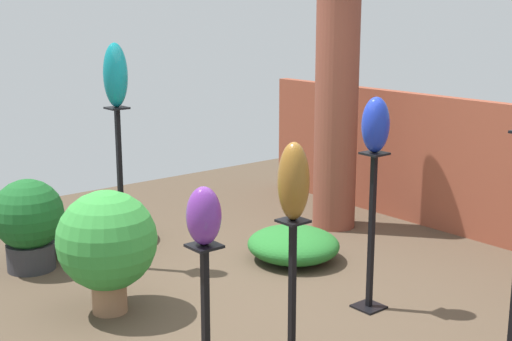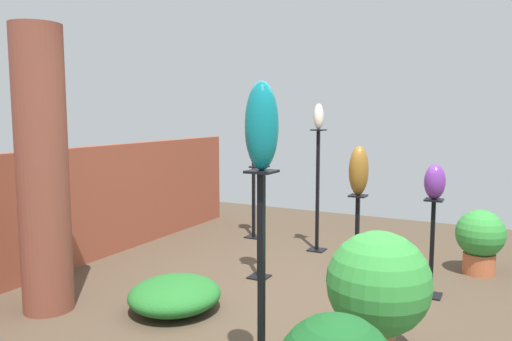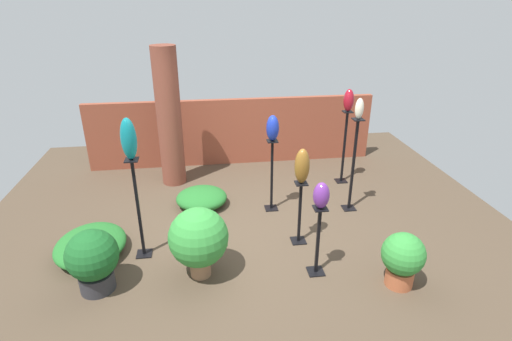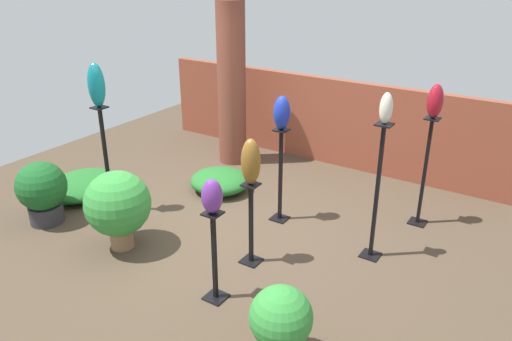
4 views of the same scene
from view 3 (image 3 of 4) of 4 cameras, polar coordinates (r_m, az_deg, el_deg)
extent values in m
plane|color=#4C3D2D|center=(5.89, -0.98, -8.61)|extent=(8.00, 8.00, 0.00)
cube|color=brown|center=(7.96, -3.30, 5.55)|extent=(5.60, 0.12, 1.31)
cylinder|color=brown|center=(7.07, -12.30, 7.32)|extent=(0.42, 0.42, 2.42)
cube|color=black|center=(6.45, 2.19, -5.39)|extent=(0.20, 0.20, 0.01)
cube|color=black|center=(6.19, 2.27, -0.77)|extent=(0.04, 0.04, 1.16)
cube|color=black|center=(5.97, 2.36, 4.23)|extent=(0.16, 0.16, 0.02)
cube|color=black|center=(5.61, -15.65, -11.37)|extent=(0.20, 0.20, 0.01)
cube|color=black|center=(5.26, -16.46, -5.34)|extent=(0.04, 0.04, 1.37)
cube|color=black|center=(4.98, -17.35, 1.46)|extent=(0.16, 0.16, 0.02)
cube|color=black|center=(6.62, 13.09, -5.24)|extent=(0.20, 0.20, 0.01)
cube|color=black|center=(6.30, 13.71, 0.65)|extent=(0.04, 0.04, 1.50)
cube|color=black|center=(6.05, 14.39, 7.09)|extent=(0.16, 0.16, 0.02)
cube|color=black|center=(7.52, 12.04, -1.46)|extent=(0.20, 0.20, 0.01)
cube|color=black|center=(7.27, 12.48, 3.22)|extent=(0.04, 0.04, 1.33)
cube|color=black|center=(7.07, 12.95, 8.19)|extent=(0.16, 0.16, 0.02)
cube|color=black|center=(5.17, 8.51, -14.07)|extent=(0.20, 0.20, 0.01)
cube|color=black|center=(4.91, 8.83, -9.93)|extent=(0.04, 0.04, 0.91)
cube|color=black|center=(4.68, 9.17, -5.35)|extent=(0.16, 0.16, 0.01)
cube|color=black|center=(5.70, 6.06, -9.93)|extent=(0.20, 0.20, 0.01)
cube|color=black|center=(5.46, 6.26, -6.04)|extent=(0.04, 0.04, 0.91)
cube|color=black|center=(5.25, 6.48, -1.82)|extent=(0.16, 0.16, 0.01)
ellipsoid|color=#192D9E|center=(5.91, 2.39, 6.08)|extent=(0.19, 0.20, 0.39)
ellipsoid|color=#0F727A|center=(4.89, -17.73, 4.32)|extent=(0.19, 0.20, 0.51)
ellipsoid|color=beige|center=(6.01, 14.55, 8.56)|extent=(0.13, 0.12, 0.31)
ellipsoid|color=maroon|center=(7.02, 13.10, 9.75)|extent=(0.17, 0.19, 0.38)
ellipsoid|color=#6B2D8C|center=(4.60, 9.31, -3.53)|extent=(0.19, 0.19, 0.32)
ellipsoid|color=brown|center=(5.15, 6.60, 0.62)|extent=(0.20, 0.19, 0.47)
cylinder|color=#936B4C|center=(5.06, -7.93, -13.42)|extent=(0.25, 0.25, 0.24)
sphere|color=#338C38|center=(4.82, -8.22, -9.43)|extent=(0.72, 0.72, 0.72)
cylinder|color=#2D2D33|center=(5.16, -21.73, -14.43)|extent=(0.40, 0.40, 0.23)
sphere|color=#195923|center=(4.95, -22.38, -11.10)|extent=(0.59, 0.59, 0.59)
cylinder|color=#B25B38|center=(5.16, 19.78, -14.07)|extent=(0.32, 0.32, 0.22)
sphere|color=#338C38|center=(4.98, 20.31, -11.11)|extent=(0.50, 0.50, 0.50)
ellipsoid|color=#236B28|center=(6.53, -7.77, -3.91)|extent=(0.82, 0.79, 0.28)
ellipsoid|color=#236B28|center=(5.79, -22.56, -9.77)|extent=(0.91, 1.06, 0.27)
camera|label=1|loc=(4.73, 56.87, 0.29)|focal=50.00mm
camera|label=2|loc=(4.95, -51.00, -2.64)|focal=35.00mm
camera|label=4|loc=(3.81, 69.73, 5.84)|focal=35.00mm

